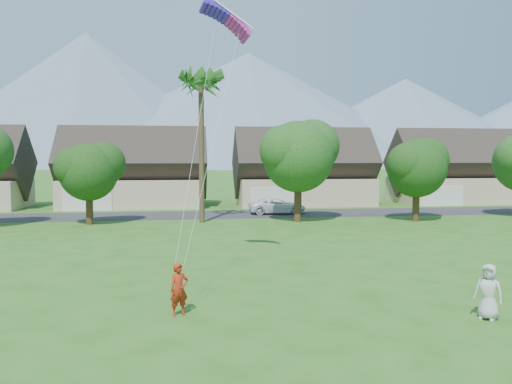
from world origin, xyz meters
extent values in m
plane|color=#2D6019|center=(0.00, 0.00, 0.00)|extent=(500.00, 500.00, 0.00)
cube|color=#2D2D30|center=(0.00, 34.00, 0.01)|extent=(90.00, 7.00, 0.01)
imported|color=#A42812|center=(-3.46, 4.13, 0.90)|extent=(0.77, 0.64, 1.79)
imported|color=beige|center=(6.78, 2.32, 0.94)|extent=(1.05, 1.08, 1.87)
imported|color=white|center=(5.33, 34.00, 0.75)|extent=(5.51, 2.68, 1.51)
cone|color=slate|center=(-55.00, 260.00, 35.00)|extent=(190.00, 190.00, 70.00)
cone|color=slate|center=(30.00, 260.00, 31.00)|extent=(240.00, 240.00, 62.00)
cone|color=slate|center=(120.00, 260.00, 25.00)|extent=(200.00, 200.00, 50.00)
cube|color=beige|center=(-9.00, 43.00, 1.50)|extent=(15.00, 8.00, 3.00)
cube|color=#382D28|center=(-9.00, 43.00, 4.79)|extent=(15.75, 8.15, 8.15)
cube|color=silver|center=(-13.20, 38.94, 1.10)|extent=(4.80, 0.12, 2.20)
cube|color=beige|center=(10.00, 43.00, 1.50)|extent=(15.00, 8.00, 3.00)
cube|color=#382D28|center=(10.00, 43.00, 4.79)|extent=(15.75, 8.15, 8.15)
cube|color=silver|center=(5.80, 38.94, 1.10)|extent=(4.80, 0.12, 2.20)
cube|color=beige|center=(29.00, 43.00, 1.50)|extent=(15.00, 8.00, 3.00)
cube|color=#382D28|center=(29.00, 43.00, 4.79)|extent=(15.75, 8.15, 8.15)
cube|color=silver|center=(24.80, 38.94, 1.10)|extent=(4.80, 0.12, 2.20)
cylinder|color=#47301C|center=(-11.00, 28.50, 1.09)|extent=(0.56, 0.56, 2.18)
sphere|color=#214916|center=(-11.00, 28.50, 4.22)|extent=(4.62, 4.62, 4.62)
cylinder|color=#47301C|center=(6.00, 28.00, 1.41)|extent=(0.62, 0.62, 2.82)
sphere|color=#214916|center=(6.00, 28.00, 5.46)|extent=(5.98, 5.98, 5.98)
cylinder|color=#47301C|center=(16.00, 27.00, 1.15)|extent=(0.58, 0.58, 2.30)
sphere|color=#214916|center=(16.00, 27.00, 4.46)|extent=(4.90, 4.90, 4.90)
cylinder|color=#4C3D26|center=(-2.00, 28.50, 6.00)|extent=(0.44, 0.44, 12.00)
sphere|color=#286021|center=(-2.00, 28.50, 12.30)|extent=(3.00, 3.00, 3.00)
cube|color=#3E1CD4|center=(-1.86, 10.94, 11.88)|extent=(1.34, 1.09, 0.50)
cube|color=#C224A8|center=(-0.58, 10.94, 11.88)|extent=(1.34, 1.09, 0.50)
camera|label=1|loc=(-3.11, -12.81, 5.41)|focal=35.00mm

